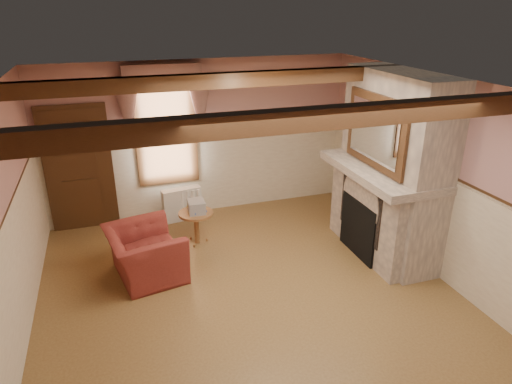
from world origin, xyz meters
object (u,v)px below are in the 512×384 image
object	(u,v)px
radiator	(182,204)
mantel_clock	(359,147)
armchair	(145,253)
bowl	(384,164)
oil_lamp	(374,153)
side_table	(197,228)

from	to	relation	value
radiator	mantel_clock	size ratio (longest dim) A/B	2.92
armchair	mantel_clock	bearing A→B (deg)	-95.78
bowl	mantel_clock	world-z (taller)	mantel_clock
mantel_clock	oil_lamp	world-z (taller)	oil_lamp
radiator	oil_lamp	size ratio (longest dim) A/B	2.50
mantel_clock	oil_lamp	size ratio (longest dim) A/B	0.86
oil_lamp	mantel_clock	bearing A→B (deg)	90.00
bowl	radiator	bearing A→B (deg)	141.65
armchair	bowl	bearing A→B (deg)	-107.56
mantel_clock	armchair	bearing A→B (deg)	-175.36
radiator	bowl	world-z (taller)	bowl
side_table	bowl	size ratio (longest dim) A/B	1.48
side_table	oil_lamp	size ratio (longest dim) A/B	2.00
armchair	side_table	world-z (taller)	armchair
bowl	oil_lamp	distance (m)	0.30
armchair	mantel_clock	world-z (taller)	mantel_clock
armchair	bowl	distance (m)	3.71
radiator	mantel_clock	world-z (taller)	mantel_clock
armchair	side_table	size ratio (longest dim) A/B	1.99
side_table	bowl	distance (m)	3.11
bowl	mantel_clock	bearing A→B (deg)	90.00
mantel_clock	oil_lamp	xyz separation A→B (m)	(0.00, -0.44, 0.04)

